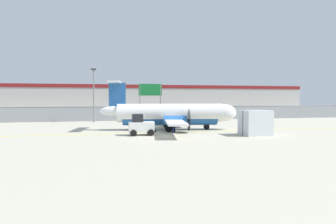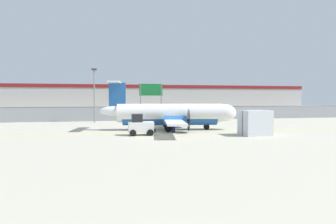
{
  "view_description": "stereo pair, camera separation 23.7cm",
  "coord_description": "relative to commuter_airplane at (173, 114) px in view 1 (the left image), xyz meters",
  "views": [
    {
      "loc": [
        -5.75,
        -25.8,
        3.23
      ],
      "look_at": [
        1.14,
        5.21,
        1.8
      ],
      "focal_mm": 32.0,
      "sensor_mm": 36.0,
      "label": 1
    },
    {
      "loc": [
        -5.52,
        -25.86,
        3.23
      ],
      "look_at": [
        1.14,
        5.21,
        1.8
      ],
      "focal_mm": 32.0,
      "sensor_mm": 36.0,
      "label": 2
    }
  ],
  "objects": [
    {
      "name": "parked_car_2",
      "position": [
        -1.29,
        26.06,
        -0.71
      ],
      "size": [
        4.21,
        2.03,
        1.58
      ],
      "rotation": [
        0.0,
        0.0,
        3.15
      ],
      "color": "gray",
      "rests_on": "parking_lot_strip"
    },
    {
      "name": "cargo_container",
      "position": [
        6.07,
        -6.01,
        -0.5
      ],
      "size": [
        2.44,
        2.05,
        2.2
      ],
      "rotation": [
        0.0,
        0.0,
        0.02
      ],
      "color": "silver",
      "rests_on": "ground"
    },
    {
      "name": "baggage_tug",
      "position": [
        -3.79,
        -3.91,
        -0.75
      ],
      "size": [
        2.35,
        1.41,
        1.88
      ],
      "rotation": [
        0.0,
        0.0,
        -0.02
      ],
      "color": "silver",
      "rests_on": "ground"
    },
    {
      "name": "parked_car_0",
      "position": [
        -15.35,
        22.24,
        -0.71
      ],
      "size": [
        4.28,
        2.16,
        1.58
      ],
      "rotation": [
        0.0,
        0.0,
        -0.05
      ],
      "color": "gray",
      "rests_on": "parking_lot_strip"
    },
    {
      "name": "highway_sign",
      "position": [
        0.2,
        15.66,
        2.54
      ],
      "size": [
        3.6,
        0.14,
        5.5
      ],
      "color": "slate",
      "rests_on": "ground"
    },
    {
      "name": "ground_plane",
      "position": [
        -1.39,
        -2.18,
        -1.6
      ],
      "size": [
        140.0,
        140.0,
        0.01
      ],
      "color": "#B2AD99"
    },
    {
      "name": "parking_lot_strip",
      "position": [
        -1.39,
        25.32,
        -1.54
      ],
      "size": [
        98.0,
        17.0,
        0.12
      ],
      "color": "#38383A",
      "rests_on": "ground"
    },
    {
      "name": "parked_car_1",
      "position": [
        -9.17,
        28.81,
        -0.71
      ],
      "size": [
        4.26,
        2.13,
        1.58
      ],
      "rotation": [
        0.0,
        0.0,
        -0.04
      ],
      "color": "#B28C19",
      "rests_on": "parking_lot_strip"
    },
    {
      "name": "traffic_cone_near_right",
      "position": [
        -2.68,
        -0.65,
        -1.29
      ],
      "size": [
        0.36,
        0.36,
        0.64
      ],
      "color": "orange",
      "rests_on": "ground"
    },
    {
      "name": "parked_car_4",
      "position": [
        12.22,
        30.57,
        -0.71
      ],
      "size": [
        4.37,
        2.37,
        1.58
      ],
      "rotation": [
        0.0,
        0.0,
        -0.11
      ],
      "color": "#19662D",
      "rests_on": "parking_lot_strip"
    },
    {
      "name": "perimeter_fence",
      "position": [
        -1.39,
        13.82,
        -0.49
      ],
      "size": [
        98.0,
        0.1,
        2.1
      ],
      "color": "gray",
      "rests_on": "ground"
    },
    {
      "name": "background_building",
      "position": [
        -1.39,
        43.81,
        1.66
      ],
      "size": [
        91.0,
        8.1,
        6.5
      ],
      "color": "#BCB7B2",
      "rests_on": "ground"
    },
    {
      "name": "commuter_airplane",
      "position": [
        0.0,
        0.0,
        0.0
      ],
      "size": [
        14.15,
        16.05,
        4.92
      ],
      "rotation": [
        0.0,
        0.0,
        -0.16
      ],
      "color": "white",
      "rests_on": "ground"
    },
    {
      "name": "ground_crew_worker",
      "position": [
        -0.5,
        -2.54,
        -0.65
      ],
      "size": [
        0.55,
        0.42,
        1.7
      ],
      "rotation": [
        0.0,
        0.0,
        1.87
      ],
      "color": "#191E4C",
      "rests_on": "ground"
    },
    {
      "name": "apron_light_pole",
      "position": [
        -8.17,
        11.5,
        2.7
      ],
      "size": [
        0.7,
        0.3,
        7.27
      ],
      "color": "slate",
      "rests_on": "ground"
    },
    {
      "name": "traffic_cone_near_left",
      "position": [
        -2.65,
        -2.22,
        -1.29
      ],
      "size": [
        0.36,
        0.36,
        0.64
      ],
      "color": "orange",
      "rests_on": "ground"
    },
    {
      "name": "parked_car_3",
      "position": [
        5.04,
        23.18,
        -0.71
      ],
      "size": [
        4.37,
        2.37,
        1.58
      ],
      "rotation": [
        0.0,
        0.0,
        -0.11
      ],
      "color": "navy",
      "rests_on": "parking_lot_strip"
    }
  ]
}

